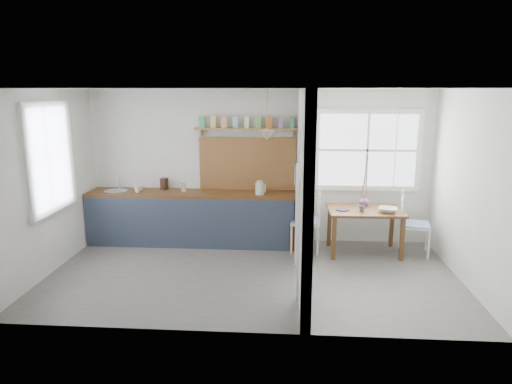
# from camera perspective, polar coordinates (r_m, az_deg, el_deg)

# --- Properties ---
(floor) EXTENTS (5.80, 3.20, 0.01)m
(floor) POSITION_cam_1_polar(r_m,az_deg,el_deg) (6.63, -0.47, -10.26)
(floor) COLOR slate
(floor) RESTS_ON ground
(ceiling) EXTENTS (5.80, 3.20, 0.01)m
(ceiling) POSITION_cam_1_polar(r_m,az_deg,el_deg) (6.11, -0.51, 12.81)
(ceiling) COLOR white
(ceiling) RESTS_ON walls
(walls) EXTENTS (5.81, 3.21, 2.60)m
(walls) POSITION_cam_1_polar(r_m,az_deg,el_deg) (6.24, -0.49, 0.79)
(walls) COLOR white
(walls) RESTS_ON floor
(partition) EXTENTS (0.12, 3.20, 2.60)m
(partition) POSITION_cam_1_polar(r_m,az_deg,el_deg) (6.26, 5.96, 2.16)
(partition) COLOR white
(partition) RESTS_ON floor
(kitchen_window) EXTENTS (0.10, 1.16, 1.50)m
(kitchen_window) POSITION_cam_1_polar(r_m,az_deg,el_deg) (7.02, -24.62, 3.86)
(kitchen_window) COLOR white
(kitchen_window) RESTS_ON walls
(nook_window) EXTENTS (1.76, 0.10, 1.30)m
(nook_window) POSITION_cam_1_polar(r_m,az_deg,el_deg) (7.82, 13.75, 5.08)
(nook_window) COLOR white
(nook_window) RESTS_ON walls
(counter) EXTENTS (3.50, 0.60, 0.90)m
(counter) POSITION_cam_1_polar(r_m,az_deg,el_deg) (7.88, -7.94, -3.11)
(counter) COLOR #562F1B
(counter) RESTS_ON floor
(sink) EXTENTS (0.40, 0.40, 0.02)m
(sink) POSITION_cam_1_polar(r_m,az_deg,el_deg) (8.12, -17.08, 0.07)
(sink) COLOR silver
(sink) RESTS_ON counter
(backsplash) EXTENTS (1.65, 0.03, 0.90)m
(backsplash) POSITION_cam_1_polar(r_m,az_deg,el_deg) (7.79, -1.08, 3.56)
(backsplash) COLOR olive
(backsplash) RESTS_ON walls
(shelf) EXTENTS (1.75, 0.20, 0.21)m
(shelf) POSITION_cam_1_polar(r_m,az_deg,el_deg) (7.63, -1.16, 8.34)
(shelf) COLOR tan
(shelf) RESTS_ON walls
(pendant_lamp) EXTENTS (0.26, 0.26, 0.16)m
(pendant_lamp) POSITION_cam_1_polar(r_m,az_deg,el_deg) (7.28, 1.41, 7.12)
(pendant_lamp) COLOR #EDE3CA
(pendant_lamp) RESTS_ON ceiling
(utensil_rail) EXTENTS (0.02, 0.50, 0.02)m
(utensil_rail) POSITION_cam_1_polar(r_m,az_deg,el_deg) (7.08, 5.02, 3.41)
(utensil_rail) COLOR silver
(utensil_rail) RESTS_ON partition
(dining_table) EXTENTS (1.18, 0.80, 0.72)m
(dining_table) POSITION_cam_1_polar(r_m,az_deg,el_deg) (7.55, 13.35, -4.80)
(dining_table) COLOR #562F1B
(dining_table) RESTS_ON floor
(chair_left) EXTENTS (0.50, 0.50, 1.01)m
(chair_left) POSITION_cam_1_polar(r_m,az_deg,el_deg) (7.47, 6.22, -3.56)
(chair_left) COLOR white
(chair_left) RESTS_ON floor
(chair_right) EXTENTS (0.54, 0.54, 1.00)m
(chair_right) POSITION_cam_1_polar(r_m,az_deg,el_deg) (7.69, 19.26, -3.80)
(chair_right) COLOR white
(chair_right) RESTS_ON floor
(kettle) EXTENTS (0.23, 0.20, 0.23)m
(kettle) POSITION_cam_1_polar(r_m,az_deg,el_deg) (7.47, 0.47, 0.55)
(kettle) COLOR beige
(kettle) RESTS_ON counter
(mug_a) EXTENTS (0.14, 0.14, 0.10)m
(mug_a) POSITION_cam_1_polar(r_m,az_deg,el_deg) (7.90, -14.62, 0.32)
(mug_a) COLOR white
(mug_a) RESTS_ON counter
(mug_b) EXTENTS (0.14, 0.14, 0.10)m
(mug_b) POSITION_cam_1_polar(r_m,az_deg,el_deg) (8.00, -14.34, 0.50)
(mug_b) COLOR silver
(mug_b) RESTS_ON counter
(knife_block) EXTENTS (0.12, 0.15, 0.20)m
(knife_block) POSITION_cam_1_polar(r_m,az_deg,el_deg) (8.00, -11.41, 1.01)
(knife_block) COLOR black
(knife_block) RESTS_ON counter
(jar) EXTENTS (0.10, 0.10, 0.14)m
(jar) POSITION_cam_1_polar(r_m,az_deg,el_deg) (7.78, -9.03, 0.54)
(jar) COLOR tan
(jar) RESTS_ON counter
(towel_magenta) EXTENTS (0.02, 0.03, 0.51)m
(towel_magenta) POSITION_cam_1_polar(r_m,az_deg,el_deg) (7.42, 4.60, -5.49)
(towel_magenta) COLOR #AE0E68
(towel_magenta) RESTS_ON counter
(towel_orange) EXTENTS (0.02, 0.03, 0.52)m
(towel_orange) POSITION_cam_1_polar(r_m,az_deg,el_deg) (7.42, 4.60, -5.71)
(towel_orange) COLOR #D14404
(towel_orange) RESTS_ON counter
(bowl) EXTENTS (0.35, 0.35, 0.07)m
(bowl) POSITION_cam_1_polar(r_m,az_deg,el_deg) (7.39, 16.13, -2.15)
(bowl) COLOR white
(bowl) RESTS_ON dining_table
(table_cup) EXTENTS (0.12, 0.12, 0.09)m
(table_cup) POSITION_cam_1_polar(r_m,az_deg,el_deg) (7.32, 13.09, -2.01)
(table_cup) COLOR #527151
(table_cup) RESTS_ON dining_table
(plate) EXTENTS (0.21, 0.21, 0.02)m
(plate) POSITION_cam_1_polar(r_m,az_deg,el_deg) (7.34, 10.77, -2.17)
(plate) COLOR #2E2123
(plate) RESTS_ON dining_table
(vase) EXTENTS (0.21, 0.21, 0.17)m
(vase) POSITION_cam_1_polar(r_m,az_deg,el_deg) (7.65, 13.36, -1.09)
(vase) COLOR #6F3D76
(vase) RESTS_ON dining_table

